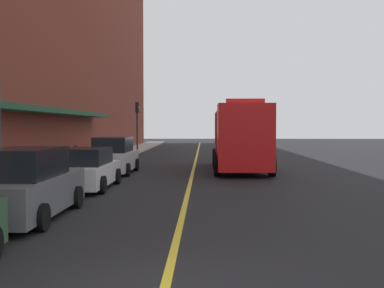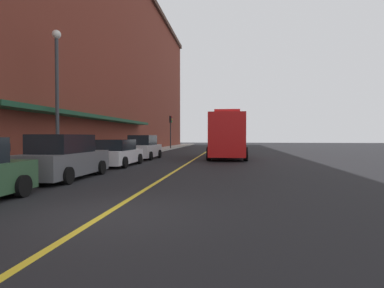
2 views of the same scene
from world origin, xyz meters
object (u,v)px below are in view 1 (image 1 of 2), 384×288
at_px(parked_car_1, 26,186).
at_px(parked_car_2, 86,169).
at_px(fire_truck, 240,138).
at_px(parked_car_3, 114,157).
at_px(traffic_light_near, 137,117).
at_px(parking_meter_0, 64,157).
at_px(parking_meter_1, 76,154).

relative_size(parked_car_1, parked_car_2, 1.07).
relative_size(parked_car_1, fire_truck, 0.55).
bearing_deg(parked_car_1, parked_car_3, -0.61).
bearing_deg(traffic_light_near, fire_truck, -64.10).
xyz_separation_m(parking_meter_0, parking_meter_1, (0.00, 1.92, 0.00)).
bearing_deg(parked_car_3, parking_meter_1, 142.19).
bearing_deg(traffic_light_near, parking_meter_0, -90.16).
xyz_separation_m(parked_car_1, parking_meter_0, (-1.35, 7.85, 0.21)).
bearing_deg(parked_car_1, parking_meter_0, 9.48).
bearing_deg(parked_car_1, traffic_light_near, 2.21).
height_order(parked_car_2, parked_car_3, parked_car_3).
distance_m(parked_car_1, parking_meter_1, 9.87).
height_order(parked_car_3, fire_truck, fire_truck).
xyz_separation_m(parked_car_3, parking_meter_1, (-1.42, -1.79, 0.21)).
relative_size(fire_truck, traffic_light_near, 2.08).
relative_size(parked_car_2, parked_car_3, 1.02).
bearing_deg(traffic_light_near, parked_car_2, -86.62).
bearing_deg(parked_car_3, parking_meter_0, 159.62).
bearing_deg(parked_car_2, parked_car_1, 178.98).
height_order(parked_car_3, parking_meter_0, parked_car_3).
height_order(parked_car_1, parked_car_3, parked_car_3).
xyz_separation_m(fire_truck, parking_meter_1, (-7.86, -3.73, -0.68)).
distance_m(parked_car_2, parked_car_3, 5.78).
bearing_deg(parked_car_1, parking_meter_1, 7.59).
distance_m(parked_car_3, fire_truck, 6.79).
distance_m(parking_meter_1, traffic_light_near, 19.90).
bearing_deg(traffic_light_near, parked_car_1, -87.50).
distance_m(fire_truck, traffic_light_near, 17.91).
distance_m(parking_meter_0, parking_meter_1, 1.92).
relative_size(parking_meter_0, parking_meter_1, 1.00).
relative_size(parked_car_2, parking_meter_0, 3.45).
height_order(parked_car_2, fire_truck, fire_truck).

